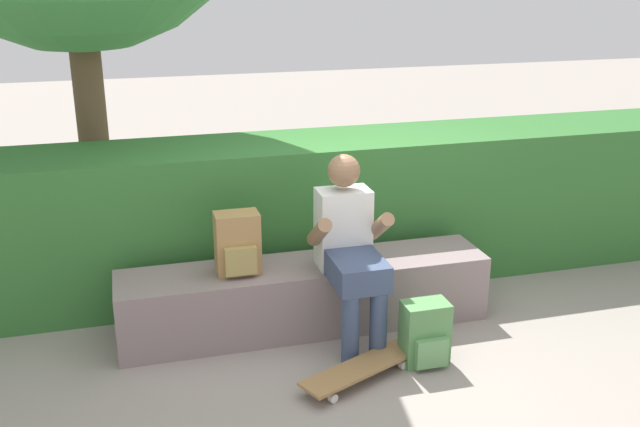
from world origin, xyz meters
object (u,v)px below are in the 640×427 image
at_px(bench_main, 305,295).
at_px(person_skater, 350,245).
at_px(skateboard_near_person, 361,368).
at_px(backpack_on_ground, 425,334).
at_px(backpack_on_bench, 238,244).

distance_m(bench_main, person_skater, 0.53).
xyz_separation_m(person_skater, skateboard_near_person, (-0.09, -0.52, -0.58)).
bearing_deg(bench_main, backpack_on_ground, -48.01).
bearing_deg(bench_main, backpack_on_bench, -178.78).
height_order(skateboard_near_person, backpack_on_ground, backpack_on_ground).
xyz_separation_m(bench_main, person_skater, (0.24, -0.22, 0.42)).
distance_m(skateboard_near_person, backpack_on_ground, 0.47).
bearing_deg(bench_main, person_skater, -42.62).
relative_size(person_skater, backpack_on_bench, 3.01).
height_order(backpack_on_bench, backpack_on_ground, backpack_on_bench).
distance_m(bench_main, backpack_on_ground, 0.88).
height_order(bench_main, backpack_on_bench, backpack_on_bench).
height_order(person_skater, backpack_on_ground, person_skater).
xyz_separation_m(person_skater, backpack_on_bench, (-0.68, 0.21, -0.00)).
relative_size(person_skater, backpack_on_ground, 3.01).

